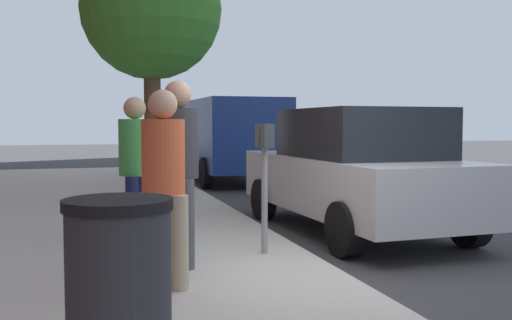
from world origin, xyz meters
The scene contains 10 objects.
ground_plane centered at (0.00, 0.00, 0.00)m, with size 80.00×80.00×0.00m, color #38383A.
sidewalk_slab centered at (0.00, 3.00, 0.07)m, with size 28.00×6.00×0.15m, color #B7B2A8.
parking_meter centered at (0.76, 0.49, 1.17)m, with size 0.36×0.12×1.41m.
pedestrian_at_meter centered at (0.50, 1.47, 1.24)m, with size 0.54×0.40×1.83m.
pedestrian_bystander centered at (-0.23, 1.71, 1.14)m, with size 0.44×0.38×1.70m.
parking_officer centered at (1.56, 1.80, 1.15)m, with size 0.51×0.37×1.72m.
parked_sedan_near centered at (2.31, -1.35, 0.89)m, with size 4.47×2.10×1.77m.
parked_van_far centered at (10.11, -1.35, 1.26)m, with size 5.22×2.16×2.18m.
street_tree centered at (6.07, 1.10, 3.71)m, with size 2.67×2.67×4.93m.
trash_bin centered at (-2.06, 2.19, 0.66)m, with size 0.59×0.59×1.01m.
Camera 1 is at (-5.22, 2.35, 1.56)m, focal length 40.71 mm.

